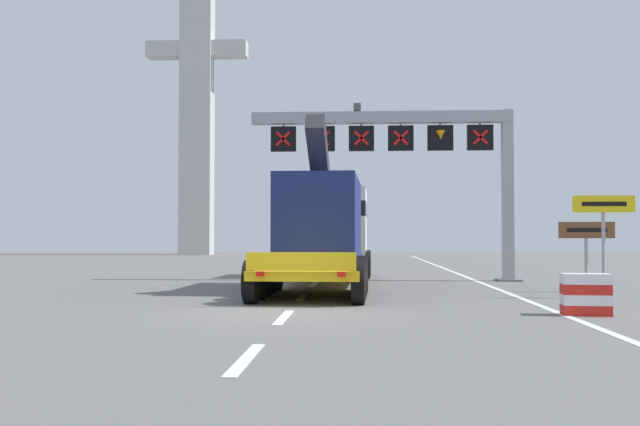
{
  "coord_description": "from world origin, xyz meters",
  "views": [
    {
      "loc": [
        1.77,
        -15.81,
        1.73
      ],
      "look_at": [
        0.41,
        8.9,
        2.51
      ],
      "focal_mm": 39.57,
      "sensor_mm": 36.0,
      "label": 1
    }
  ],
  "objects_px": {
    "overhead_lane_gantry": "(412,144)",
    "crash_barrier_striped": "(586,294)",
    "tourist_info_sign_brown": "(587,238)",
    "bridge_pylon_distant": "(197,85)",
    "exit_sign_yellow": "(604,220)",
    "heavy_haul_truck_yellow": "(327,228)"
  },
  "relations": [
    {
      "from": "bridge_pylon_distant",
      "to": "heavy_haul_truck_yellow",
      "type": "bearing_deg",
      "value": -70.16
    },
    {
      "from": "exit_sign_yellow",
      "to": "bridge_pylon_distant",
      "type": "bearing_deg",
      "value": 116.59
    },
    {
      "from": "crash_barrier_striped",
      "to": "heavy_haul_truck_yellow",
      "type": "bearing_deg",
      "value": 122.43
    },
    {
      "from": "exit_sign_yellow",
      "to": "tourist_info_sign_brown",
      "type": "distance_m",
      "value": 2.23
    },
    {
      "from": "heavy_haul_truck_yellow",
      "to": "crash_barrier_striped",
      "type": "bearing_deg",
      "value": -57.57
    },
    {
      "from": "overhead_lane_gantry",
      "to": "crash_barrier_striped",
      "type": "bearing_deg",
      "value": -76.02
    },
    {
      "from": "exit_sign_yellow",
      "to": "tourist_info_sign_brown",
      "type": "height_order",
      "value": "exit_sign_yellow"
    },
    {
      "from": "heavy_haul_truck_yellow",
      "to": "tourist_info_sign_brown",
      "type": "relative_size",
      "value": 6.61
    },
    {
      "from": "heavy_haul_truck_yellow",
      "to": "crash_barrier_striped",
      "type": "distance_m",
      "value": 11.34
    },
    {
      "from": "crash_barrier_striped",
      "to": "tourist_info_sign_brown",
      "type": "bearing_deg",
      "value": 72.15
    },
    {
      "from": "overhead_lane_gantry",
      "to": "crash_barrier_striped",
      "type": "height_order",
      "value": "overhead_lane_gantry"
    },
    {
      "from": "exit_sign_yellow",
      "to": "bridge_pylon_distant",
      "type": "distance_m",
      "value": 48.99
    },
    {
      "from": "exit_sign_yellow",
      "to": "crash_barrier_striped",
      "type": "bearing_deg",
      "value": -113.67
    },
    {
      "from": "exit_sign_yellow",
      "to": "tourist_info_sign_brown",
      "type": "bearing_deg",
      "value": 84.25
    },
    {
      "from": "bridge_pylon_distant",
      "to": "exit_sign_yellow",
      "type": "bearing_deg",
      "value": -63.41
    },
    {
      "from": "overhead_lane_gantry",
      "to": "tourist_info_sign_brown",
      "type": "bearing_deg",
      "value": -46.58
    },
    {
      "from": "crash_barrier_striped",
      "to": "exit_sign_yellow",
      "type": "bearing_deg",
      "value": 66.33
    },
    {
      "from": "exit_sign_yellow",
      "to": "tourist_info_sign_brown",
      "type": "xyz_separation_m",
      "value": [
        0.22,
        2.16,
        -0.5
      ]
    },
    {
      "from": "overhead_lane_gantry",
      "to": "heavy_haul_truck_yellow",
      "type": "xyz_separation_m",
      "value": [
        -3.18,
        -1.95,
        -3.22
      ]
    },
    {
      "from": "heavy_haul_truck_yellow",
      "to": "crash_barrier_striped",
      "type": "height_order",
      "value": "heavy_haul_truck_yellow"
    },
    {
      "from": "tourist_info_sign_brown",
      "to": "overhead_lane_gantry",
      "type": "bearing_deg",
      "value": 133.42
    },
    {
      "from": "exit_sign_yellow",
      "to": "crash_barrier_striped",
      "type": "xyz_separation_m",
      "value": [
        -1.81,
        -4.12,
        -1.7
      ]
    }
  ]
}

